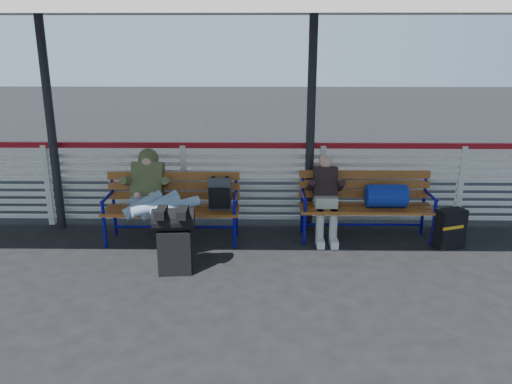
{
  "coord_description": "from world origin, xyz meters",
  "views": [
    {
      "loc": [
        1.15,
        -5.1,
        2.52
      ],
      "look_at": [
        1.06,
        1.0,
        0.77
      ],
      "focal_mm": 35.0,
      "sensor_mm": 36.0,
      "label": 1
    }
  ],
  "objects_px": {
    "luggage_stack": "(174,238)",
    "bench_left": "(184,199)",
    "bench_right": "(374,198)",
    "traveler_man": "(155,199)",
    "suitcase_side": "(450,229)",
    "companion_person": "(326,197)"
  },
  "relations": [
    {
      "from": "luggage_stack",
      "to": "bench_left",
      "type": "height_order",
      "value": "bench_left"
    },
    {
      "from": "bench_left",
      "to": "bench_right",
      "type": "xyz_separation_m",
      "value": [
        2.57,
        0.1,
        0.0
      ]
    },
    {
      "from": "bench_left",
      "to": "traveler_man",
      "type": "distance_m",
      "value": 0.48
    },
    {
      "from": "bench_right",
      "to": "suitcase_side",
      "type": "relative_size",
      "value": 3.48
    },
    {
      "from": "luggage_stack",
      "to": "bench_right",
      "type": "xyz_separation_m",
      "value": [
        2.53,
        1.14,
        0.15
      ]
    },
    {
      "from": "bench_right",
      "to": "suitcase_side",
      "type": "bearing_deg",
      "value": -18.36
    },
    {
      "from": "bench_left",
      "to": "bench_right",
      "type": "height_order",
      "value": "same"
    },
    {
      "from": "luggage_stack",
      "to": "companion_person",
      "type": "bearing_deg",
      "value": 25.99
    },
    {
      "from": "traveler_man",
      "to": "suitcase_side",
      "type": "distance_m",
      "value": 3.84
    },
    {
      "from": "luggage_stack",
      "to": "bench_right",
      "type": "relative_size",
      "value": 0.44
    },
    {
      "from": "luggage_stack",
      "to": "suitcase_side",
      "type": "bearing_deg",
      "value": 8.35
    },
    {
      "from": "bench_left",
      "to": "traveler_man",
      "type": "bearing_deg",
      "value": -130.92
    },
    {
      "from": "traveler_man",
      "to": "suitcase_side",
      "type": "xyz_separation_m",
      "value": [
        3.81,
        0.14,
        -0.43
      ]
    },
    {
      "from": "bench_right",
      "to": "companion_person",
      "type": "bearing_deg",
      "value": -178.73
    },
    {
      "from": "bench_left",
      "to": "suitcase_side",
      "type": "xyz_separation_m",
      "value": [
        3.51,
        -0.21,
        -0.32
      ]
    },
    {
      "from": "luggage_stack",
      "to": "traveler_man",
      "type": "bearing_deg",
      "value": 111.63
    },
    {
      "from": "bench_right",
      "to": "companion_person",
      "type": "xyz_separation_m",
      "value": [
        -0.66,
        -0.01,
        0.01
      ]
    },
    {
      "from": "bench_right",
      "to": "traveler_man",
      "type": "bearing_deg",
      "value": -171.02
    },
    {
      "from": "traveler_man",
      "to": "companion_person",
      "type": "relative_size",
      "value": 1.43
    },
    {
      "from": "bench_left",
      "to": "bench_right",
      "type": "bearing_deg",
      "value": 2.29
    },
    {
      "from": "luggage_stack",
      "to": "bench_left",
      "type": "distance_m",
      "value": 1.05
    },
    {
      "from": "luggage_stack",
      "to": "bench_left",
      "type": "xyz_separation_m",
      "value": [
        -0.04,
        1.04,
        0.15
      ]
    }
  ]
}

